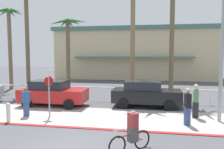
# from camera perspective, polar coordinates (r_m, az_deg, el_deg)

# --- Properties ---
(ground_plane) EXTENTS (80.00, 80.00, 0.00)m
(ground_plane) POSITION_cam_1_polar(r_m,az_deg,el_deg) (18.62, 0.77, -5.62)
(ground_plane) COLOR #4C4C51
(sidewalk_strip) EXTENTS (44.00, 4.00, 0.02)m
(sidewalk_strip) POSITION_cam_1_polar(r_m,az_deg,el_deg) (13.07, -3.41, -10.25)
(sidewalk_strip) COLOR #ADAAA0
(sidewalk_strip) RESTS_ON ground
(curb_paint) EXTENTS (44.00, 0.24, 0.03)m
(curb_paint) POSITION_cam_1_polar(r_m,az_deg,el_deg) (11.21, -5.85, -12.87)
(curb_paint) COLOR maroon
(curb_paint) RESTS_ON ground
(building_backdrop) EXTENTS (22.02, 11.78, 7.01)m
(building_backdrop) POSITION_cam_1_polar(r_m,az_deg,el_deg) (35.33, 5.85, 5.20)
(building_backdrop) COLOR beige
(building_backdrop) RESTS_ON ground
(rail_fence) EXTENTS (27.05, 0.08, 1.04)m
(rail_fence) POSITION_cam_1_polar(r_m,az_deg,el_deg) (17.02, -0.04, -3.78)
(rail_fence) COLOR white
(rail_fence) RESTS_ON ground
(stop_sign_bike_lane) EXTENTS (0.52, 0.56, 2.56)m
(stop_sign_bike_lane) POSITION_cam_1_polar(r_m,az_deg,el_deg) (13.26, -15.09, -2.84)
(stop_sign_bike_lane) COLOR gray
(stop_sign_bike_lane) RESTS_ON ground
(bollard_1) EXTENTS (0.20, 0.20, 1.00)m
(bollard_1) POSITION_cam_1_polar(r_m,az_deg,el_deg) (13.13, -23.89, -8.34)
(bollard_1) COLOR white
(bollard_1) RESTS_ON ground
(streetlight_curb) EXTENTS (0.24, 2.54, 7.50)m
(streetlight_curb) POSITION_cam_1_polar(r_m,az_deg,el_deg) (12.72, 25.58, 8.24)
(streetlight_curb) COLOR #9EA0A5
(streetlight_curb) RESTS_ON ground
(palm_tree_0) EXTENTS (3.10, 3.58, 7.88)m
(palm_tree_0) POSITION_cam_1_polar(r_m,az_deg,el_deg) (25.21, -23.83, 10.18)
(palm_tree_0) COLOR #756047
(palm_tree_0) RESTS_ON ground
(palm_tree_1) EXTENTS (3.49, 3.47, 9.46)m
(palm_tree_1) POSITION_cam_1_polar(r_m,az_deg,el_deg) (22.99, -19.99, 13.70)
(palm_tree_1) COLOR brown
(palm_tree_1) RESTS_ON ground
(palm_tree_2) EXTENTS (3.36, 3.51, 6.64)m
(palm_tree_2) POSITION_cam_1_polar(r_m,az_deg,el_deg) (21.75, -10.74, 9.42)
(palm_tree_2) COLOR brown
(palm_tree_2) RESTS_ON ground
(palm_tree_3) EXTENTS (3.05, 3.25, 9.43)m
(palm_tree_3) POSITION_cam_1_polar(r_m,az_deg,el_deg) (18.66, 5.07, 15.45)
(palm_tree_3) COLOR #846B4C
(palm_tree_3) RESTS_ON ground
(palm_tree_4) EXTENTS (3.10, 3.09, 9.60)m
(palm_tree_4) POSITION_cam_1_polar(r_m,az_deg,el_deg) (18.94, 14.33, 16.24)
(palm_tree_4) COLOR brown
(palm_tree_4) RESTS_ON ground
(car_red_1) EXTENTS (4.40, 2.02, 1.69)m
(car_red_1) POSITION_cam_1_polar(r_m,az_deg,el_deg) (16.09, -14.26, -4.33)
(car_red_1) COLOR red
(car_red_1) RESTS_ON ground
(car_black_2) EXTENTS (4.40, 2.02, 1.69)m
(car_black_2) POSITION_cam_1_polar(r_m,az_deg,el_deg) (15.46, 8.18, -4.61)
(car_black_2) COLOR black
(car_black_2) RESTS_ON ground
(cyclist_red_0) EXTENTS (1.37, 1.29, 1.50)m
(cyclist_red_0) POSITION_cam_1_polar(r_m,az_deg,el_deg) (8.57, 4.83, -13.84)
(cyclist_red_0) COLOR black
(cyclist_red_0) RESTS_ON ground
(pedestrian_0) EXTENTS (0.46, 0.40, 1.62)m
(pedestrian_0) POSITION_cam_1_polar(r_m,az_deg,el_deg) (13.88, -20.16, -6.53)
(pedestrian_0) COLOR #384C7A
(pedestrian_0) RESTS_ON ground
(pedestrian_1) EXTENTS (0.36, 0.43, 1.84)m
(pedestrian_1) POSITION_cam_1_polar(r_m,az_deg,el_deg) (13.47, 19.68, -6.35)
(pedestrian_1) COLOR #232326
(pedestrian_1) RESTS_ON ground
(pedestrian_2) EXTENTS (0.36, 0.43, 1.83)m
(pedestrian_2) POSITION_cam_1_polar(r_m,az_deg,el_deg) (11.99, 17.87, -7.74)
(pedestrian_2) COLOR #384C7A
(pedestrian_2) RESTS_ON ground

